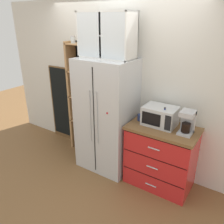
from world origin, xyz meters
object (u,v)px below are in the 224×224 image
at_px(microwave, 160,116).
at_px(chalkboard_menu, 63,104).
at_px(mug_navy, 140,117).
at_px(bottle_cobalt, 164,119).
at_px(refrigerator, 107,116).
at_px(coffee_maker, 187,122).

bearing_deg(microwave, chalkboard_menu, 174.30).
bearing_deg(mug_navy, bottle_cobalt, -6.48).
height_order(refrigerator, bottle_cobalt, refrigerator).
xyz_separation_m(microwave, chalkboard_menu, (-2.04, 0.20, -0.32)).
bearing_deg(mug_navy, coffee_maker, -1.65).
bearing_deg(chalkboard_menu, mug_navy, -7.35).
relative_size(bottle_cobalt, chalkboard_menu, 0.20).
relative_size(coffee_maker, bottle_cobalt, 1.06).
bearing_deg(coffee_maker, chalkboard_menu, 174.20).
distance_m(refrigerator, chalkboard_menu, 1.26).
xyz_separation_m(refrigerator, chalkboard_menu, (-1.22, 0.29, -0.15)).
distance_m(coffee_maker, bottle_cobalt, 0.30).
relative_size(coffee_maker, mug_navy, 2.74).
xyz_separation_m(microwave, coffee_maker, (0.38, -0.04, 0.03)).
bearing_deg(refrigerator, microwave, 5.89).
height_order(microwave, mug_navy, microwave).
bearing_deg(microwave, refrigerator, -174.11).
distance_m(refrigerator, microwave, 0.85).
bearing_deg(coffee_maker, mug_navy, 178.35).
xyz_separation_m(refrigerator, mug_navy, (0.54, 0.06, 0.08)).
height_order(coffee_maker, chalkboard_menu, chalkboard_menu).
bearing_deg(bottle_cobalt, chalkboard_menu, 172.80).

